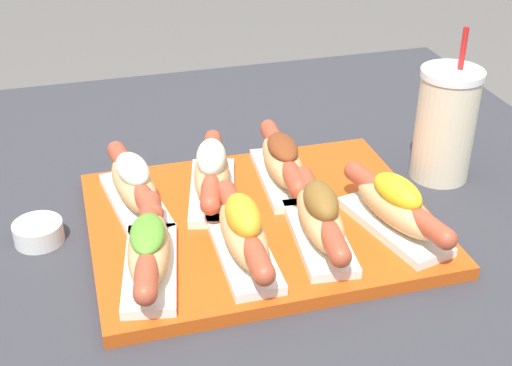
{
  "coord_description": "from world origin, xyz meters",
  "views": [
    {
      "loc": [
        -0.21,
        -0.8,
        1.28
      ],
      "look_at": [
        0.01,
        -0.03,
        0.82
      ],
      "focal_mm": 50.0,
      "sensor_mm": 36.0,
      "label": 1
    }
  ],
  "objects_px": {
    "hot_dog_3": "(396,207)",
    "hot_dog_5": "(212,173)",
    "sauce_bowl": "(38,230)",
    "hot_dog_2": "(320,217)",
    "hot_dog_4": "(134,184)",
    "hot_dog_1": "(243,232)",
    "hot_dog_6": "(282,161)",
    "drink_cup": "(445,124)",
    "serving_tray": "(260,222)",
    "hot_dog_0": "(149,249)"
  },
  "relations": [
    {
      "from": "serving_tray",
      "to": "hot_dog_0",
      "type": "xyz_separation_m",
      "value": [
        -0.16,
        -0.08,
        0.04
      ]
    },
    {
      "from": "hot_dog_0",
      "to": "hot_dog_3",
      "type": "relative_size",
      "value": 1.01
    },
    {
      "from": "hot_dog_5",
      "to": "sauce_bowl",
      "type": "height_order",
      "value": "hot_dog_5"
    },
    {
      "from": "hot_dog_2",
      "to": "hot_dog_3",
      "type": "xyz_separation_m",
      "value": [
        0.1,
        -0.0,
        -0.0
      ]
    },
    {
      "from": "hot_dog_0",
      "to": "sauce_bowl",
      "type": "bearing_deg",
      "value": 133.87
    },
    {
      "from": "hot_dog_6",
      "to": "hot_dog_1",
      "type": "bearing_deg",
      "value": -121.7
    },
    {
      "from": "hot_dog_1",
      "to": "hot_dog_6",
      "type": "height_order",
      "value": "hot_dog_1"
    },
    {
      "from": "hot_dog_1",
      "to": "hot_dog_2",
      "type": "xyz_separation_m",
      "value": [
        0.1,
        0.01,
        -0.0
      ]
    },
    {
      "from": "hot_dog_3",
      "to": "hot_dog_6",
      "type": "height_order",
      "value": "hot_dog_3"
    },
    {
      "from": "hot_dog_2",
      "to": "hot_dog_1",
      "type": "bearing_deg",
      "value": -175.48
    },
    {
      "from": "hot_dog_5",
      "to": "hot_dog_4",
      "type": "bearing_deg",
      "value": 179.75
    },
    {
      "from": "hot_dog_3",
      "to": "hot_dog_6",
      "type": "bearing_deg",
      "value": 122.91
    },
    {
      "from": "sauce_bowl",
      "to": "hot_dog_2",
      "type": "bearing_deg",
      "value": -20.11
    },
    {
      "from": "hot_dog_3",
      "to": "serving_tray",
      "type": "bearing_deg",
      "value": 154.13
    },
    {
      "from": "hot_dog_1",
      "to": "sauce_bowl",
      "type": "bearing_deg",
      "value": 151.12
    },
    {
      "from": "hot_dog_2",
      "to": "hot_dog_3",
      "type": "bearing_deg",
      "value": -1.94
    },
    {
      "from": "hot_dog_3",
      "to": "hot_dog_5",
      "type": "relative_size",
      "value": 1.0
    },
    {
      "from": "hot_dog_1",
      "to": "hot_dog_6",
      "type": "relative_size",
      "value": 1.0
    },
    {
      "from": "hot_dog_3",
      "to": "hot_dog_4",
      "type": "distance_m",
      "value": 0.34
    },
    {
      "from": "hot_dog_2",
      "to": "hot_dog_5",
      "type": "height_order",
      "value": "hot_dog_5"
    },
    {
      "from": "hot_dog_0",
      "to": "hot_dog_1",
      "type": "height_order",
      "value": "hot_dog_1"
    },
    {
      "from": "serving_tray",
      "to": "hot_dog_0",
      "type": "height_order",
      "value": "hot_dog_0"
    },
    {
      "from": "hot_dog_4",
      "to": "drink_cup",
      "type": "distance_m",
      "value": 0.45
    },
    {
      "from": "serving_tray",
      "to": "hot_dog_1",
      "type": "distance_m",
      "value": 0.1
    },
    {
      "from": "hot_dog_0",
      "to": "hot_dog_4",
      "type": "distance_m",
      "value": 0.15
    },
    {
      "from": "hot_dog_0",
      "to": "hot_dog_5",
      "type": "xyz_separation_m",
      "value": [
        0.11,
        0.15,
        0.0
      ]
    },
    {
      "from": "hot_dog_2",
      "to": "hot_dog_5",
      "type": "distance_m",
      "value": 0.18
    },
    {
      "from": "hot_dog_5",
      "to": "hot_dog_1",
      "type": "bearing_deg",
      "value": -88.16
    },
    {
      "from": "hot_dog_2",
      "to": "hot_dog_3",
      "type": "distance_m",
      "value": 0.1
    },
    {
      "from": "hot_dog_2",
      "to": "serving_tray",
      "type": "bearing_deg",
      "value": 127.72
    },
    {
      "from": "serving_tray",
      "to": "hot_dog_3",
      "type": "distance_m",
      "value": 0.18
    },
    {
      "from": "hot_dog_5",
      "to": "hot_dog_3",
      "type": "bearing_deg",
      "value": -35.47
    },
    {
      "from": "hot_dog_2",
      "to": "hot_dog_5",
      "type": "bearing_deg",
      "value": 126.27
    },
    {
      "from": "serving_tray",
      "to": "hot_dog_5",
      "type": "relative_size",
      "value": 2.16
    },
    {
      "from": "hot_dog_1",
      "to": "drink_cup",
      "type": "distance_m",
      "value": 0.37
    },
    {
      "from": "hot_dog_5",
      "to": "drink_cup",
      "type": "relative_size",
      "value": 0.9
    },
    {
      "from": "hot_dog_3",
      "to": "hot_dog_4",
      "type": "relative_size",
      "value": 0.99
    },
    {
      "from": "hot_dog_5",
      "to": "drink_cup",
      "type": "distance_m",
      "value": 0.34
    },
    {
      "from": "drink_cup",
      "to": "serving_tray",
      "type": "bearing_deg",
      "value": -167.67
    },
    {
      "from": "hot_dog_1",
      "to": "drink_cup",
      "type": "height_order",
      "value": "drink_cup"
    },
    {
      "from": "serving_tray",
      "to": "hot_dog_1",
      "type": "height_order",
      "value": "hot_dog_1"
    },
    {
      "from": "hot_dog_3",
      "to": "hot_dog_5",
      "type": "bearing_deg",
      "value": 144.53
    },
    {
      "from": "hot_dog_1",
      "to": "hot_dog_4",
      "type": "height_order",
      "value": "hot_dog_1"
    },
    {
      "from": "serving_tray",
      "to": "hot_dog_4",
      "type": "height_order",
      "value": "hot_dog_4"
    },
    {
      "from": "serving_tray",
      "to": "hot_dog_5",
      "type": "distance_m",
      "value": 0.1
    },
    {
      "from": "hot_dog_0",
      "to": "hot_dog_3",
      "type": "bearing_deg",
      "value": 0.82
    },
    {
      "from": "hot_dog_4",
      "to": "hot_dog_6",
      "type": "relative_size",
      "value": 0.99
    },
    {
      "from": "hot_dog_0",
      "to": "hot_dog_2",
      "type": "bearing_deg",
      "value": 2.12
    },
    {
      "from": "hot_dog_2",
      "to": "hot_dog_4",
      "type": "relative_size",
      "value": 1.0
    },
    {
      "from": "hot_dog_4",
      "to": "sauce_bowl",
      "type": "bearing_deg",
      "value": -171.74
    }
  ]
}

